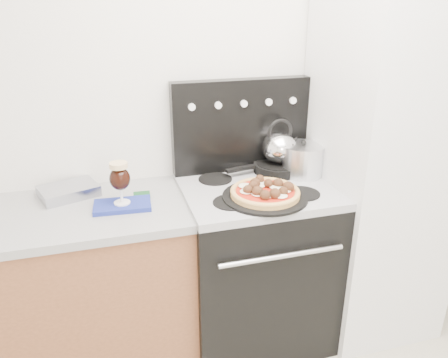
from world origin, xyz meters
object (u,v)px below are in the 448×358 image
object	(u,v)px
skillet	(278,167)
stove_body	(254,266)
base_cabinet	(42,300)
pizza	(265,191)
stock_pot	(302,161)
pizza_pan	(265,197)
tea_kettle	(279,145)
fridge	(379,169)
beer_glass	(120,183)
oven_mitt	(122,205)

from	to	relation	value
skillet	stove_body	bearing A→B (deg)	-138.31
base_cabinet	skillet	bearing A→B (deg)	6.28
pizza	stock_pot	bearing A→B (deg)	37.33
pizza_pan	tea_kettle	xyz separation A→B (m)	(0.20, 0.31, 0.15)
stove_body	pizza	distance (m)	0.54
base_cabinet	stove_body	xyz separation A→B (m)	(1.10, -0.02, 0.01)
fridge	tea_kettle	world-z (taller)	fridge
pizza_pan	pizza	size ratio (longest dim) A/B	1.24
beer_glass	stock_pot	distance (m)	0.97
skillet	stock_pot	xyz separation A→B (m)	(0.10, -0.08, 0.06)
fridge	skillet	size ratio (longest dim) A/B	6.89
base_cabinet	skillet	distance (m)	1.40
pizza_pan	pizza	xyz separation A→B (m)	(0.00, 0.00, 0.03)
oven_mitt	stock_pot	distance (m)	0.98
pizza	tea_kettle	world-z (taller)	tea_kettle
base_cabinet	pizza	world-z (taller)	pizza
skillet	pizza	bearing A→B (deg)	-122.68
oven_mitt	tea_kettle	xyz separation A→B (m)	(0.86, 0.18, 0.16)
base_cabinet	fridge	world-z (taller)	fridge
pizza_pan	skillet	xyz separation A→B (m)	(0.20, 0.31, 0.02)
stove_body	stock_pot	world-z (taller)	stock_pot
stock_pot	base_cabinet	bearing A→B (deg)	-177.41
oven_mitt	pizza	bearing A→B (deg)	-10.63
beer_glass	tea_kettle	world-z (taller)	tea_kettle
pizza	tea_kettle	size ratio (longest dim) A/B	1.59
oven_mitt	base_cabinet	bearing A→B (deg)	174.45
oven_mitt	stock_pot	world-z (taller)	stock_pot
stock_pot	tea_kettle	bearing A→B (deg)	142.47
beer_glass	skillet	world-z (taller)	beer_glass
pizza_pan	stock_pot	distance (m)	0.39
oven_mitt	beer_glass	world-z (taller)	beer_glass
base_cabinet	tea_kettle	bearing A→B (deg)	6.28
fridge	stock_pot	distance (m)	0.43
skillet	fridge	bearing A→B (deg)	-20.57
fridge	oven_mitt	bearing A→B (deg)	179.65
beer_glass	fridge	bearing A→B (deg)	-0.35
base_cabinet	skillet	world-z (taller)	skillet
pizza_pan	tea_kettle	size ratio (longest dim) A/B	1.97
oven_mitt	pizza_pan	world-z (taller)	pizza_pan
pizza	beer_glass	bearing A→B (deg)	169.37
stock_pot	pizza	bearing A→B (deg)	-142.67
pizza	stock_pot	size ratio (longest dim) A/B	1.52
fridge	tea_kettle	size ratio (longest dim) A/B	9.07
base_cabinet	oven_mitt	xyz separation A→B (m)	(0.43, -0.04, 0.48)
pizza_pan	tea_kettle	bearing A→B (deg)	57.32
stove_body	pizza_pan	size ratio (longest dim) A/B	2.13
stove_body	beer_glass	size ratio (longest dim) A/B	4.26
pizza	skillet	bearing A→B (deg)	57.32
tea_kettle	skillet	bearing A→B (deg)	0.00
beer_glass	stove_body	bearing A→B (deg)	1.40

